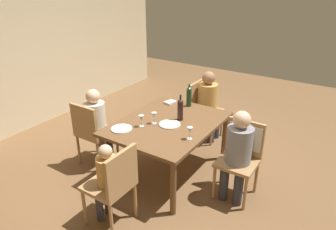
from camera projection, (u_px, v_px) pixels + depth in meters
ground_plane at (168, 170)px, 4.27m from camera, size 10.00×10.00×0.00m
rear_room_partition at (26, 48)px, 5.09m from camera, size 6.40×0.12×2.70m
dining_table at (168, 128)px, 4.00m from camera, size 1.50×1.16×0.73m
chair_right_end at (202, 106)px, 4.95m from camera, size 0.44×0.44×0.92m
chair_far_left at (92, 130)px, 4.20m from camera, size 0.44×0.44×0.92m
chair_near at (242, 148)px, 3.64m from camera, size 0.46×0.44×0.92m
chair_left_end at (114, 182)px, 3.14m from camera, size 0.44×0.44×0.92m
person_woman_host at (209, 101)px, 4.85m from camera, size 0.30×0.35×1.12m
person_man_bearded at (97, 120)px, 4.24m from camera, size 0.33×0.28×1.09m
person_man_guest at (238, 150)px, 3.50m from camera, size 0.34×0.30×1.11m
person_child_small at (106, 176)px, 3.18m from camera, size 0.22×0.25×0.94m
wine_bottle_tall_green at (189, 96)px, 4.39m from camera, size 0.07×0.07×0.33m
wine_bottle_dark_red at (180, 109)px, 3.97m from camera, size 0.08×0.08×0.34m
wine_glass_near_left at (141, 119)px, 3.81m from camera, size 0.07×0.07×0.15m
wine_glass_centre at (154, 116)px, 3.89m from camera, size 0.07×0.07×0.15m
wine_glass_near_right at (190, 131)px, 3.52m from camera, size 0.07×0.07×0.15m
dinner_plate_host at (170, 124)px, 3.89m from camera, size 0.27×0.27×0.01m
dinner_plate_guest_left at (121, 129)px, 3.78m from camera, size 0.26×0.26×0.01m
folded_napkin at (170, 102)px, 4.54m from camera, size 0.18×0.15×0.03m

